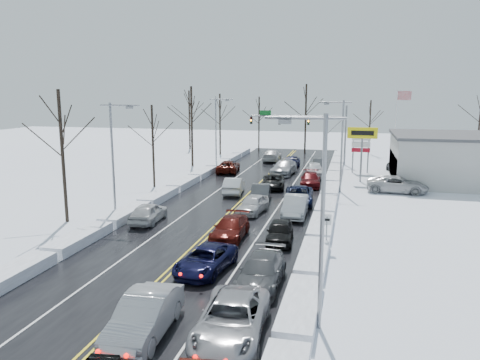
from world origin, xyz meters
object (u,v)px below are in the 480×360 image
(flagpole, at_px, (397,121))
(tires_plus_sign, at_px, (362,137))
(traffic_signal_mast, at_px, (308,124))
(oncoming_car_0, at_px, (234,193))

(flagpole, bearing_deg, tires_plus_sign, -108.44)
(tires_plus_sign, bearing_deg, traffic_signal_mast, 120.46)
(tires_plus_sign, relative_size, oncoming_car_0, 1.25)
(flagpole, bearing_deg, oncoming_car_0, -125.81)
(traffic_signal_mast, bearing_deg, flagpole, 9.73)
(traffic_signal_mast, bearing_deg, oncoming_car_0, -103.33)
(tires_plus_sign, height_order, oncoming_car_0, tires_plus_sign)
(traffic_signal_mast, distance_m, oncoming_car_0, 22.48)
(flagpole, relative_size, oncoming_car_0, 2.08)
(tires_plus_sign, xyz_separation_m, oncoming_car_0, (-12.08, -9.22, -4.99))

